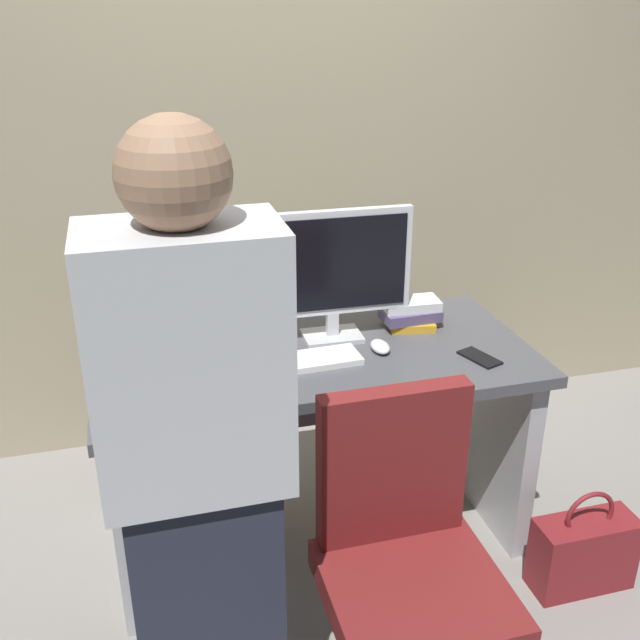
# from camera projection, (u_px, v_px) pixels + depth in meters

# --- Properties ---
(ground_plane) EXTENTS (9.00, 9.00, 0.00)m
(ground_plane) POSITION_uv_depth(u_px,v_px,m) (316.00, 533.00, 2.72)
(ground_plane) COLOR gray
(wall_back) EXTENTS (6.40, 0.10, 3.00)m
(wall_back) POSITION_uv_depth(u_px,v_px,m) (258.00, 86.00, 2.88)
(wall_back) COLOR tan
(wall_back) RESTS_ON ground
(desk) EXTENTS (1.44, 0.70, 0.74)m
(desk) POSITION_uv_depth(u_px,v_px,m) (316.00, 415.00, 2.51)
(desk) COLOR #4C4C51
(desk) RESTS_ON ground
(office_chair) EXTENTS (0.52, 0.52, 0.94)m
(office_chair) POSITION_uv_depth(u_px,v_px,m) (406.00, 588.00, 1.89)
(office_chair) COLOR black
(office_chair) RESTS_ON ground
(person_at_desk) EXTENTS (0.40, 0.24, 1.64)m
(person_at_desk) POSITION_uv_depth(u_px,v_px,m) (199.00, 483.00, 1.62)
(person_at_desk) COLOR #262838
(person_at_desk) RESTS_ON ground
(monitor) EXTENTS (0.54, 0.14, 0.46)m
(monitor) POSITION_uv_depth(u_px,v_px,m) (333.00, 269.00, 2.44)
(monitor) COLOR silver
(monitor) RESTS_ON desk
(keyboard) EXTENTS (0.43, 0.15, 0.02)m
(keyboard) POSITION_uv_depth(u_px,v_px,m) (295.00, 363.00, 2.35)
(keyboard) COLOR white
(keyboard) RESTS_ON desk
(mouse) EXTENTS (0.06, 0.10, 0.03)m
(mouse) POSITION_uv_depth(u_px,v_px,m) (380.00, 347.00, 2.44)
(mouse) COLOR white
(mouse) RESTS_ON desk
(cup_near_keyboard) EXTENTS (0.07, 0.07, 0.10)m
(cup_near_keyboard) POSITION_uv_depth(u_px,v_px,m) (193.00, 371.00, 2.22)
(cup_near_keyboard) COLOR #3372B2
(cup_near_keyboard) RESTS_ON desk
(book_stack) EXTENTS (0.21, 0.18, 0.10)m
(book_stack) POSITION_uv_depth(u_px,v_px,m) (411.00, 313.00, 2.62)
(book_stack) COLOR gold
(book_stack) RESTS_ON desk
(cell_phone) EXTENTS (0.11, 0.16, 0.01)m
(cell_phone) POSITION_uv_depth(u_px,v_px,m) (480.00, 358.00, 2.40)
(cell_phone) COLOR black
(cell_phone) RESTS_ON desk
(handbag) EXTENTS (0.34, 0.14, 0.38)m
(handbag) POSITION_uv_depth(u_px,v_px,m) (583.00, 552.00, 2.44)
(handbag) COLOR maroon
(handbag) RESTS_ON ground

